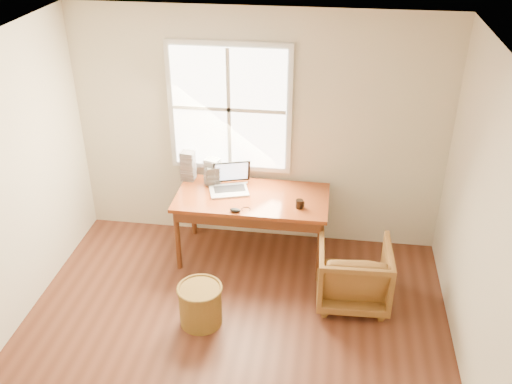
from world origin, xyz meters
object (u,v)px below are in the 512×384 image
laptop (229,178)px  coffee_mug (299,204)px  armchair (353,273)px  cd_stack_a (212,171)px  wicker_stool (201,305)px  desk (252,198)px

laptop → coffee_mug: laptop is taller
armchair → coffee_mug: size_ratio=8.07×
armchair → cd_stack_a: cd_stack_a is taller
wicker_stool → cd_stack_a: bearing=96.3°
desk → laptop: laptop is taller
wicker_stool → cd_stack_a: 1.54m
armchair → laptop: size_ratio=1.51×
armchair → wicker_stool: 1.50m
armchair → coffee_mug: 0.87m
desk → cd_stack_a: size_ratio=5.56×
wicker_stool → coffee_mug: 1.41m
wicker_stool → laptop: 1.39m
wicker_stool → coffee_mug: size_ratio=4.52×
laptop → coffee_mug: (0.76, -0.22, -0.12)m
desk → coffee_mug: coffee_mug is taller
cd_stack_a → wicker_stool: bearing=-83.7°
armchair → cd_stack_a: size_ratio=2.46×
armchair → cd_stack_a: (-1.55, 0.83, 0.57)m
cd_stack_a → armchair: bearing=-28.2°
wicker_stool → laptop: laptop is taller
desk → wicker_stool: bearing=-105.5°
coffee_mug → cd_stack_a: cd_stack_a is taller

